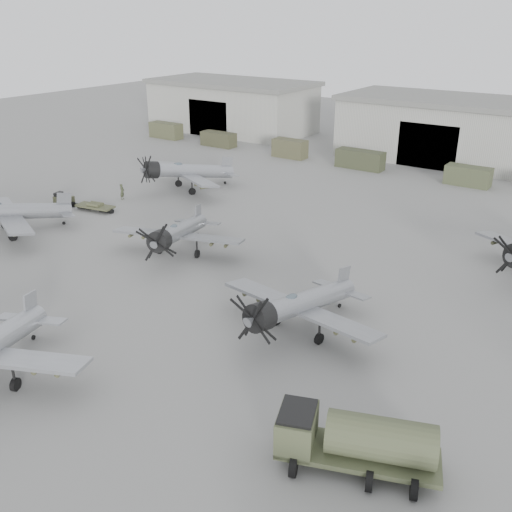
% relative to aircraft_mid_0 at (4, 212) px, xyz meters
% --- Properties ---
extents(ground, '(220.00, 220.00, 0.00)m').
position_rel_aircraft_mid_0_xyz_m(ground, '(24.04, -7.64, -2.28)').
color(ground, slate).
rests_on(ground, ground).
extents(hangar_left, '(29.00, 14.80, 8.70)m').
position_rel_aircraft_mid_0_xyz_m(hangar_left, '(-13.96, 54.32, 2.09)').
color(hangar_left, '#A5A59B').
rests_on(hangar_left, ground).
extents(hangar_center, '(29.00, 14.80, 8.70)m').
position_rel_aircraft_mid_0_xyz_m(hangar_center, '(24.04, 54.32, 2.09)').
color(hangar_center, '#A5A59B').
rests_on(hangar_center, ground).
extents(support_truck_0, '(5.88, 2.20, 2.56)m').
position_rel_aircraft_mid_0_xyz_m(support_truck_0, '(-18.98, 42.36, -1.00)').
color(support_truck_0, '#44462E').
rests_on(support_truck_0, ground).
extents(support_truck_1, '(5.73, 2.20, 2.22)m').
position_rel_aircraft_mid_0_xyz_m(support_truck_1, '(-7.71, 42.36, -1.17)').
color(support_truck_1, '#383825').
rests_on(support_truck_1, ground).
extents(support_truck_2, '(5.05, 2.20, 2.63)m').
position_rel_aircraft_mid_0_xyz_m(support_truck_2, '(5.56, 42.36, -0.96)').
color(support_truck_2, '#44432C').
rests_on(support_truck_2, ground).
extents(support_truck_3, '(6.57, 2.20, 2.48)m').
position_rel_aircraft_mid_0_xyz_m(support_truck_3, '(16.75, 42.36, -1.04)').
color(support_truck_3, '#353925').
rests_on(support_truck_3, ground).
extents(support_truck_4, '(5.40, 2.20, 2.34)m').
position_rel_aircraft_mid_0_xyz_m(support_truck_4, '(31.20, 42.36, -1.11)').
color(support_truck_4, '#3F452D').
rests_on(support_truck_4, ground).
extents(aircraft_mid_0, '(12.30, 11.13, 5.01)m').
position_rel_aircraft_mid_0_xyz_m(aircraft_mid_0, '(0.00, 0.00, 0.00)').
color(aircraft_mid_0, gray).
rests_on(aircraft_mid_0, ground).
extents(aircraft_mid_1, '(11.60, 10.45, 4.67)m').
position_rel_aircraft_mid_0_xyz_m(aircraft_mid_1, '(16.88, 5.44, -0.16)').
color(aircraft_mid_1, gray).
rests_on(aircraft_mid_1, ground).
extents(aircraft_mid_2, '(12.00, 10.80, 4.77)m').
position_rel_aircraft_mid_0_xyz_m(aircraft_mid_2, '(32.21, -0.01, -0.11)').
color(aircraft_mid_2, gray).
rests_on(aircraft_mid_2, ground).
extents(aircraft_far_0, '(12.75, 11.56, 5.22)m').
position_rel_aircraft_mid_0_xyz_m(aircraft_far_0, '(4.11, 20.74, 0.10)').
color(aircraft_far_0, gray).
rests_on(aircraft_far_0, ground).
extents(fuel_tanker, '(7.88, 5.18, 2.89)m').
position_rel_aircraft_mid_0_xyz_m(fuel_tanker, '(40.65, -8.70, -0.62)').
color(fuel_tanker, '#42492F').
rests_on(fuel_tanker, ground).
extents(tug_trailer, '(7.48, 2.71, 1.48)m').
position_rel_aircraft_mid_0_xyz_m(tug_trailer, '(-1.29, 9.13, -1.72)').
color(tug_trailer, '#41442C').
rests_on(tug_trailer, ground).
extents(ground_crew, '(0.63, 0.77, 1.81)m').
position_rel_aircraft_mid_0_xyz_m(ground_crew, '(0.70, 14.09, -1.38)').
color(ground_crew, '#343A26').
rests_on(ground_crew, ground).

